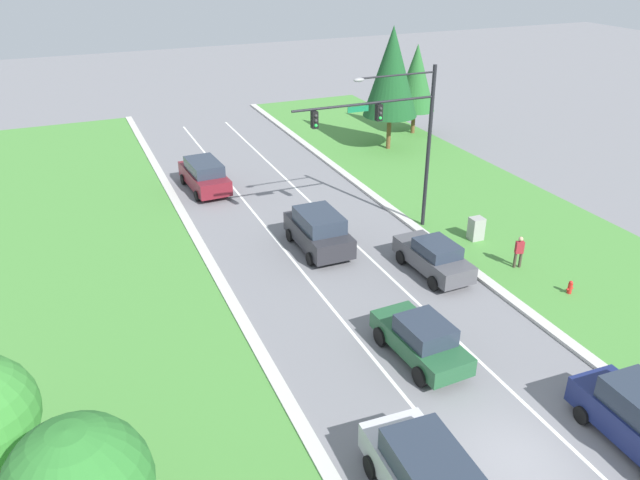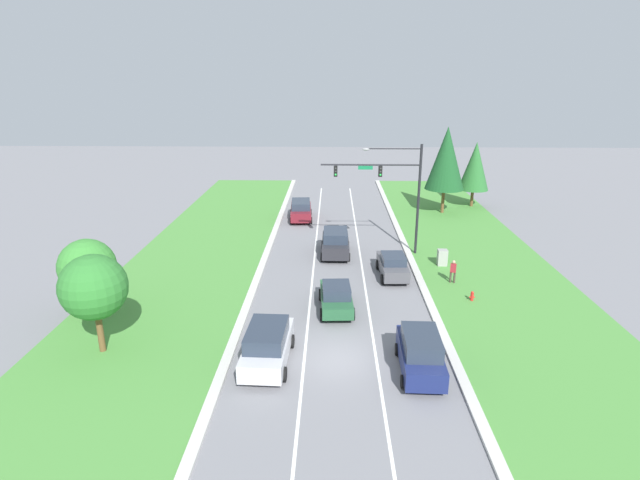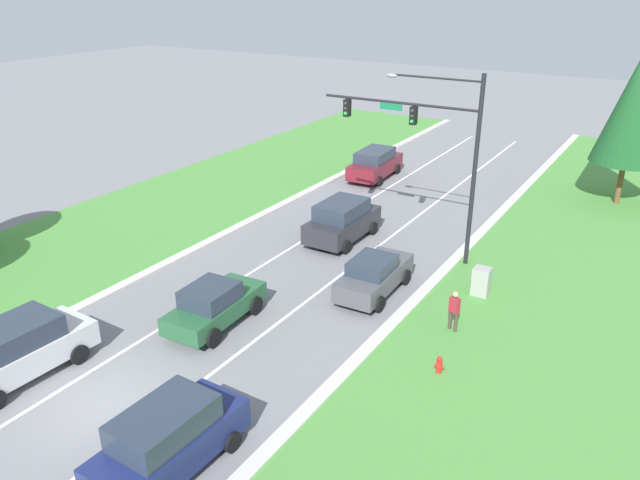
{
  "view_description": "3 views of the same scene",
  "coord_description": "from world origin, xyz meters",
  "px_view_note": "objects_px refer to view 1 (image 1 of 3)",
  "views": [
    {
      "loc": [
        -11.15,
        -10.52,
        14.44
      ],
      "look_at": [
        -0.99,
        13.38,
        1.64
      ],
      "focal_mm": 35.0,
      "sensor_mm": 36.0,
      "label": 1
    },
    {
      "loc": [
        -0.49,
        -21.74,
        13.41
      ],
      "look_at": [
        -1.35,
        13.99,
        1.73
      ],
      "focal_mm": 28.0,
      "sensor_mm": 36.0,
      "label": 2
    },
    {
      "loc": [
        14.08,
        -10.02,
        12.37
      ],
      "look_at": [
        0.67,
        11.97,
        1.44
      ],
      "focal_mm": 35.0,
      "sensor_mm": 36.0,
      "label": 3
    }
  ],
  "objects_px": {
    "forest_sedan": "(421,339)",
    "graphite_sedan": "(434,257)",
    "traffic_signal_mast": "(395,128)",
    "fire_hydrant": "(570,288)",
    "burgundy_suv": "(204,175)",
    "conifer_far_right_tree": "(416,78)",
    "silver_suv": "(429,480)",
    "conifer_near_right_tree": "(392,72)",
    "charcoal_suv": "(319,231)",
    "pedestrian": "(519,251)",
    "utility_cabinet": "(476,229)"
  },
  "relations": [
    {
      "from": "forest_sedan",
      "to": "graphite_sedan",
      "type": "height_order",
      "value": "forest_sedan"
    },
    {
      "from": "traffic_signal_mast",
      "to": "fire_hydrant",
      "type": "height_order",
      "value": "traffic_signal_mast"
    },
    {
      "from": "burgundy_suv",
      "to": "conifer_far_right_tree",
      "type": "bearing_deg",
      "value": 13.56
    },
    {
      "from": "silver_suv",
      "to": "conifer_near_right_tree",
      "type": "height_order",
      "value": "conifer_near_right_tree"
    },
    {
      "from": "graphite_sedan",
      "to": "forest_sedan",
      "type": "bearing_deg",
      "value": -128.15
    },
    {
      "from": "charcoal_suv",
      "to": "graphite_sedan",
      "type": "height_order",
      "value": "charcoal_suv"
    },
    {
      "from": "fire_hydrant",
      "to": "traffic_signal_mast",
      "type": "bearing_deg",
      "value": 115.54
    },
    {
      "from": "charcoal_suv",
      "to": "fire_hydrant",
      "type": "bearing_deg",
      "value": -44.55
    },
    {
      "from": "forest_sedan",
      "to": "pedestrian",
      "type": "xyz_separation_m",
      "value": [
        7.95,
        4.26,
        0.06
      ]
    },
    {
      "from": "silver_suv",
      "to": "fire_hydrant",
      "type": "height_order",
      "value": "silver_suv"
    },
    {
      "from": "fire_hydrant",
      "to": "conifer_near_right_tree",
      "type": "distance_m",
      "value": 22.3
    },
    {
      "from": "silver_suv",
      "to": "pedestrian",
      "type": "distance_m",
      "value": 15.26
    },
    {
      "from": "pedestrian",
      "to": "fire_hydrant",
      "type": "bearing_deg",
      "value": 119.67
    },
    {
      "from": "conifer_far_right_tree",
      "to": "forest_sedan",
      "type": "bearing_deg",
      "value": -120.08
    },
    {
      "from": "conifer_far_right_tree",
      "to": "fire_hydrant",
      "type": "bearing_deg",
      "value": -104.66
    },
    {
      "from": "traffic_signal_mast",
      "to": "conifer_near_right_tree",
      "type": "height_order",
      "value": "conifer_near_right_tree"
    },
    {
      "from": "silver_suv",
      "to": "charcoal_suv",
      "type": "distance_m",
      "value": 16.17
    },
    {
      "from": "traffic_signal_mast",
      "to": "pedestrian",
      "type": "distance_m",
      "value": 8.48
    },
    {
      "from": "burgundy_suv",
      "to": "pedestrian",
      "type": "xyz_separation_m",
      "value": [
        11.28,
        -15.88,
        -0.05
      ]
    },
    {
      "from": "silver_suv",
      "to": "conifer_far_right_tree",
      "type": "bearing_deg",
      "value": 62.34
    },
    {
      "from": "graphite_sedan",
      "to": "conifer_far_right_tree",
      "type": "distance_m",
      "value": 23.22
    },
    {
      "from": "burgundy_suv",
      "to": "utility_cabinet",
      "type": "relative_size",
      "value": 4.0
    },
    {
      "from": "forest_sedan",
      "to": "burgundy_suv",
      "type": "height_order",
      "value": "burgundy_suv"
    },
    {
      "from": "burgundy_suv",
      "to": "fire_hydrant",
      "type": "height_order",
      "value": "burgundy_suv"
    },
    {
      "from": "graphite_sedan",
      "to": "silver_suv",
      "type": "bearing_deg",
      "value": -124.86
    },
    {
      "from": "conifer_near_right_tree",
      "to": "utility_cabinet",
      "type": "bearing_deg",
      "value": -101.8
    },
    {
      "from": "charcoal_suv",
      "to": "utility_cabinet",
      "type": "distance_m",
      "value": 8.25
    },
    {
      "from": "silver_suv",
      "to": "fire_hydrant",
      "type": "relative_size",
      "value": 7.13
    },
    {
      "from": "charcoal_suv",
      "to": "utility_cabinet",
      "type": "height_order",
      "value": "charcoal_suv"
    },
    {
      "from": "forest_sedan",
      "to": "fire_hydrant",
      "type": "height_order",
      "value": "forest_sedan"
    },
    {
      "from": "charcoal_suv",
      "to": "conifer_far_right_tree",
      "type": "bearing_deg",
      "value": 47.03
    },
    {
      "from": "utility_cabinet",
      "to": "conifer_near_right_tree",
      "type": "relative_size",
      "value": 0.15
    },
    {
      "from": "charcoal_suv",
      "to": "fire_hydrant",
      "type": "height_order",
      "value": "charcoal_suv"
    },
    {
      "from": "utility_cabinet",
      "to": "fire_hydrant",
      "type": "distance_m",
      "value": 6.22
    },
    {
      "from": "utility_cabinet",
      "to": "graphite_sedan",
      "type": "bearing_deg",
      "value": -151.81
    },
    {
      "from": "burgundy_suv",
      "to": "utility_cabinet",
      "type": "xyz_separation_m",
      "value": [
        11.27,
        -12.56,
        -0.35
      ]
    },
    {
      "from": "burgundy_suv",
      "to": "conifer_far_right_tree",
      "type": "relative_size",
      "value": 0.74
    },
    {
      "from": "burgundy_suv",
      "to": "fire_hydrant",
      "type": "relative_size",
      "value": 7.33
    },
    {
      "from": "conifer_near_right_tree",
      "to": "traffic_signal_mast",
      "type": "bearing_deg",
      "value": -118.34
    },
    {
      "from": "pedestrian",
      "to": "forest_sedan",
      "type": "bearing_deg",
      "value": 46.45
    },
    {
      "from": "traffic_signal_mast",
      "to": "conifer_far_right_tree",
      "type": "bearing_deg",
      "value": 55.62
    },
    {
      "from": "silver_suv",
      "to": "burgundy_suv",
      "type": "distance_m",
      "value": 26.1
    },
    {
      "from": "traffic_signal_mast",
      "to": "graphite_sedan",
      "type": "xyz_separation_m",
      "value": [
        -0.3,
        -4.75,
        -4.88
      ]
    },
    {
      "from": "pedestrian",
      "to": "conifer_near_right_tree",
      "type": "distance_m",
      "value": 19.49
    },
    {
      "from": "conifer_far_right_tree",
      "to": "burgundy_suv",
      "type": "bearing_deg",
      "value": -163.09
    },
    {
      "from": "utility_cabinet",
      "to": "conifer_near_right_tree",
      "type": "height_order",
      "value": "conifer_near_right_tree"
    },
    {
      "from": "burgundy_suv",
      "to": "charcoal_suv",
      "type": "relative_size",
      "value": 1.11
    },
    {
      "from": "pedestrian",
      "to": "graphite_sedan",
      "type": "bearing_deg",
      "value": 1.07
    },
    {
      "from": "charcoal_suv",
      "to": "conifer_far_right_tree",
      "type": "distance_m",
      "value": 21.98
    },
    {
      "from": "silver_suv",
      "to": "utility_cabinet",
      "type": "distance_m",
      "value": 17.66
    }
  ]
}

